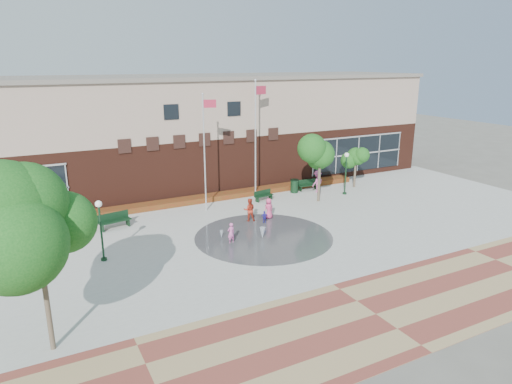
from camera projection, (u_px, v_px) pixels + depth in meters
name	position (u px, v px, depth m)	size (l,w,h in m)	color
ground	(289.00, 255.00, 25.26)	(120.00, 120.00, 0.00)	#666056
plaza_concrete	(256.00, 232.00, 28.67)	(46.00, 18.00, 0.01)	#A8A8A0
paver_band	(376.00, 314.00, 19.29)	(46.00, 6.00, 0.01)	brown
splash_pad	(264.00, 237.00, 27.81)	(8.40, 8.40, 0.01)	#383A3D
library_building	(183.00, 130.00, 38.87)	(44.40, 10.40, 9.20)	#4A2117
flower_bed	(210.00, 200.00, 35.14)	(26.00, 1.20, 0.40)	#9A080E
flagpole_left	(205.00, 147.00, 31.47)	(0.93, 0.39, 8.29)	silver
flagpole_right	(256.00, 133.00, 34.85)	(1.10, 0.32, 9.06)	silver
lamp_left	(100.00, 224.00, 23.94)	(0.36, 0.36, 3.37)	#13321B
lamp_right	(346.00, 169.00, 36.15)	(0.36, 0.36, 3.41)	#13321B
bench_left	(115.00, 224.00, 29.11)	(2.11, 0.95, 1.02)	#13321B
bench_mid	(264.00, 197.00, 34.97)	(1.65, 0.72, 0.80)	#13321B
bench_right	(308.00, 187.00, 37.76)	(1.83, 0.65, 0.90)	#13321B
trash_can	(294.00, 186.00, 37.03)	(0.67, 0.67, 1.11)	#13321B
tree_big_left	(35.00, 221.00, 15.59)	(4.43, 4.43, 7.07)	#4C3F31
tree_mid	(320.00, 154.00, 33.86)	(2.98, 2.98, 5.02)	#4C3F31
tree_small_right	(356.00, 158.00, 38.10)	(2.06, 2.06, 3.52)	#4C3F31
water_jet_a	(262.00, 239.00, 27.49)	(0.36, 0.36, 0.70)	white
water_jet_b	(222.00, 239.00, 27.55)	(0.22, 0.22, 0.49)	white
child_splash	(231.00, 233.00, 26.68)	(0.46, 0.30, 1.27)	#DB5EAB
adult_red	(249.00, 210.00, 30.32)	(0.77, 0.60, 1.59)	#B22F1D
adult_pink	(269.00, 209.00, 30.87)	(0.70, 0.46, 1.43)	#E1437A
child_blue	(265.00, 217.00, 29.98)	(0.51, 0.21, 0.87)	#2E25A7
person_bench	(317.00, 181.00, 37.09)	(1.16, 0.67, 1.80)	#D1569C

